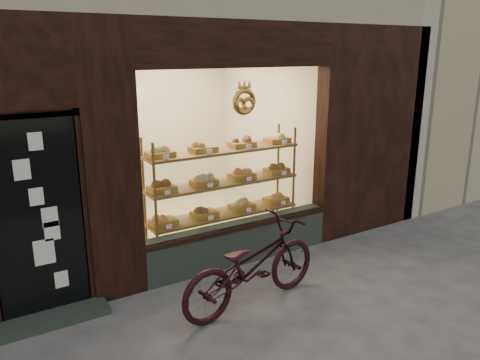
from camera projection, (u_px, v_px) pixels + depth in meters
ground at (318, 356)px, 4.36m from camera, size 90.00×90.00×0.00m
display_shelf at (223, 192)px, 6.45m from camera, size 2.20×0.45×1.70m
bicycle at (252, 265)px, 5.12m from camera, size 1.89×0.86×0.96m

